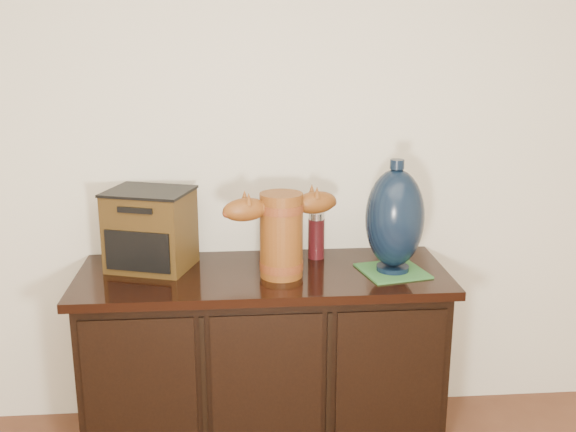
{
  "coord_description": "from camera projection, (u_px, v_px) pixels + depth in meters",
  "views": [
    {
      "loc": [
        -0.1,
        -0.28,
        1.67
      ],
      "look_at": [
        0.1,
        2.18,
        1.0
      ],
      "focal_mm": 42.0,
      "sensor_mm": 36.0,
      "label": 1
    }
  ],
  "objects": [
    {
      "name": "sideboard",
      "position": [
        264.0,
        357.0,
        2.76
      ],
      "size": [
        1.46,
        0.56,
        0.75
      ],
      "color": "black",
      "rests_on": "ground"
    },
    {
      "name": "terracotta_vessel",
      "position": [
        281.0,
        230.0,
        2.57
      ],
      "size": [
        0.46,
        0.22,
        0.33
      ],
      "rotation": [
        0.0,
        0.0,
        0.31
      ],
      "color": "brown",
      "rests_on": "sideboard"
    },
    {
      "name": "tv_radio",
      "position": [
        150.0,
        229.0,
        2.67
      ],
      "size": [
        0.38,
        0.34,
        0.32
      ],
      "rotation": [
        0.0,
        0.0,
        -0.32
      ],
      "color": "#3B280E",
      "rests_on": "sideboard"
    },
    {
      "name": "green_mat",
      "position": [
        392.0,
        271.0,
        2.66
      ],
      "size": [
        0.28,
        0.28,
        0.01
      ],
      "primitive_type": "cube",
      "rotation": [
        0.0,
        0.0,
        0.22
      ],
      "color": "#2E672F",
      "rests_on": "sideboard"
    },
    {
      "name": "lamp_base",
      "position": [
        395.0,
        219.0,
        2.61
      ],
      "size": [
        0.27,
        0.27,
        0.44
      ],
      "rotation": [
        0.0,
        0.0,
        0.22
      ],
      "color": "black",
      "rests_on": "green_mat"
    },
    {
      "name": "spray_can",
      "position": [
        316.0,
        236.0,
        2.8
      ],
      "size": [
        0.07,
        0.07,
        0.2
      ],
      "color": "#5B0F16",
      "rests_on": "sideboard"
    }
  ]
}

